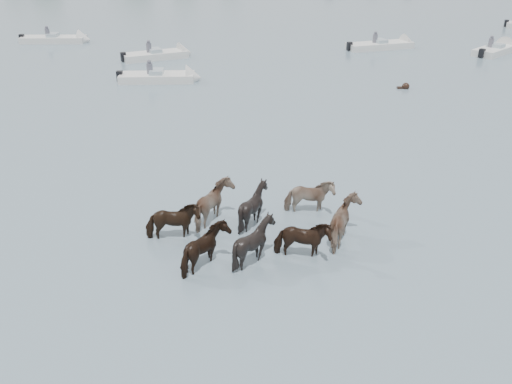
{
  "coord_description": "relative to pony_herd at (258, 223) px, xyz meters",
  "views": [
    {
      "loc": [
        -2.48,
        -12.73,
        8.58
      ],
      "look_at": [
        -1.56,
        2.2,
        1.1
      ],
      "focal_mm": 37.67,
      "sensor_mm": 36.0,
      "label": 1
    }
  ],
  "objects": [
    {
      "name": "motorboat_a",
      "position": [
        -5.03,
        25.06,
        -0.32
      ],
      "size": [
        5.19,
        3.29,
        1.92
      ],
      "rotation": [
        0.0,
        0.0,
        0.37
      ],
      "color": "silver",
      "rests_on": "ground"
    },
    {
      "name": "motorboat_b",
      "position": [
        -4.22,
        18.61,
        -0.32
      ],
      "size": [
        5.11,
        1.68,
        1.92
      ],
      "rotation": [
        0.0,
        0.0,
        -0.02
      ],
      "color": "silver",
      "rests_on": "ground"
    },
    {
      "name": "motorboat_f",
      "position": [
        -13.77,
        31.2,
        -0.32
      ],
      "size": [
        5.72,
        1.87,
        1.92
      ],
      "rotation": [
        0.0,
        0.0,
        -0.05
      ],
      "color": "silver",
      "rests_on": "ground"
    },
    {
      "name": "ground",
      "position": [
        1.55,
        -1.19,
        -0.54
      ],
      "size": [
        400.0,
        400.0,
        0.0
      ],
      "primitive_type": "plane",
      "color": "slate",
      "rests_on": "ground"
    },
    {
      "name": "pony_herd",
      "position": [
        0.0,
        0.0,
        0.0
      ],
      "size": [
        6.75,
        4.19,
        1.5
      ],
      "color": "black",
      "rests_on": "ground"
    },
    {
      "name": "motorboat_c",
      "position": [
        11.85,
        27.4,
        -0.32
      ],
      "size": [
        5.81,
        2.91,
        1.92
      ],
      "rotation": [
        0.0,
        0.0,
        0.25
      ],
      "color": "silver",
      "rests_on": "ground"
    },
    {
      "name": "motorboat_d",
      "position": [
        19.69,
        25.49,
        -0.32
      ],
      "size": [
        4.65,
        4.3,
        1.92
      ],
      "rotation": [
        0.0,
        0.0,
        0.71
      ],
      "color": "silver",
      "rests_on": "ground"
    },
    {
      "name": "swimming_pony",
      "position": [
        9.61,
        16.14,
        -0.44
      ],
      "size": [
        0.72,
        0.44,
        0.44
      ],
      "color": "black",
      "rests_on": "ground"
    }
  ]
}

